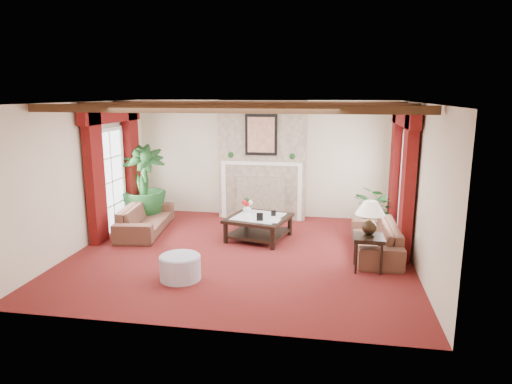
% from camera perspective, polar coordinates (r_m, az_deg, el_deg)
% --- Properties ---
extents(floor, '(6.00, 6.00, 0.00)m').
position_cam_1_polar(floor, '(8.38, -1.87, -7.68)').
color(floor, '#4C0D12').
rests_on(floor, ground).
extents(ceiling, '(6.00, 6.00, 0.00)m').
position_cam_1_polar(ceiling, '(7.88, -2.01, 11.11)').
color(ceiling, white).
rests_on(ceiling, floor).
extents(back_wall, '(6.00, 0.02, 2.70)m').
position_cam_1_polar(back_wall, '(10.69, 0.99, 4.16)').
color(back_wall, beige).
rests_on(back_wall, ground).
extents(left_wall, '(0.02, 5.50, 2.70)m').
position_cam_1_polar(left_wall, '(9.10, -20.81, 1.92)').
color(left_wall, beige).
rests_on(left_wall, ground).
extents(right_wall, '(0.02, 5.50, 2.70)m').
position_cam_1_polar(right_wall, '(7.99, 19.65, 0.67)').
color(right_wall, beige).
rests_on(right_wall, ground).
extents(ceiling_beams, '(6.00, 3.00, 0.12)m').
position_cam_1_polar(ceiling_beams, '(7.88, -2.01, 10.68)').
color(ceiling_beams, '#341F10').
rests_on(ceiling_beams, ceiling).
extents(fireplace, '(2.00, 0.52, 2.70)m').
position_cam_1_polar(fireplace, '(10.39, 0.85, 11.40)').
color(fireplace, tan).
rests_on(fireplace, ground).
extents(french_door_left, '(0.10, 1.10, 2.16)m').
position_cam_1_polar(french_door_left, '(9.86, -18.09, 7.44)').
color(french_door_left, white).
rests_on(french_door_left, ground).
extents(french_door_right, '(0.10, 1.10, 2.16)m').
position_cam_1_polar(french_door_right, '(8.86, 18.73, 6.91)').
color(french_door_right, white).
rests_on(french_door_right, ground).
extents(curtains_left, '(0.20, 2.40, 2.55)m').
position_cam_1_polar(curtains_left, '(9.78, -17.67, 9.90)').
color(curtains_left, '#4F0B0A').
rests_on(curtains_left, ground).
extents(curtains_right, '(0.20, 2.40, 2.55)m').
position_cam_1_polar(curtains_right, '(8.82, 18.20, 9.67)').
color(curtains_right, '#4F0B0A').
rests_on(curtains_right, ground).
extents(sofa_left, '(2.12, 1.05, 0.77)m').
position_cam_1_polar(sofa_left, '(9.83, -13.69, -2.64)').
color(sofa_left, '#330D15').
rests_on(sofa_left, ground).
extents(sofa_right, '(1.94, 0.67, 0.75)m').
position_cam_1_polar(sofa_right, '(8.54, 14.76, -5.06)').
color(sofa_right, '#330D15').
rests_on(sofa_right, ground).
extents(potted_palm, '(2.56, 2.62, 0.97)m').
position_cam_1_polar(potted_palm, '(10.55, -13.76, -1.09)').
color(potted_palm, black).
rests_on(potted_palm, ground).
extents(small_plant, '(1.88, 1.88, 0.78)m').
position_cam_1_polar(small_plant, '(9.77, 14.86, -2.77)').
color(small_plant, black).
rests_on(small_plant, ground).
extents(coffee_table, '(1.36, 1.36, 0.46)m').
position_cam_1_polar(coffee_table, '(9.11, 0.33, -4.49)').
color(coffee_table, black).
rests_on(coffee_table, ground).
extents(side_table, '(0.53, 0.53, 0.58)m').
position_cam_1_polar(side_table, '(7.77, 13.81, -7.42)').
color(side_table, black).
rests_on(side_table, ground).
extents(ottoman, '(0.64, 0.64, 0.37)m').
position_cam_1_polar(ottoman, '(7.32, -9.46, -9.31)').
color(ottoman, '#9C98AC').
rests_on(ottoman, ground).
extents(table_lamp, '(0.48, 0.48, 0.61)m').
position_cam_1_polar(table_lamp, '(7.59, 14.04, -3.20)').
color(table_lamp, black).
rests_on(table_lamp, side_table).
extents(flower_vase, '(0.21, 0.21, 0.17)m').
position_cam_1_polar(flower_vase, '(9.35, -1.12, -2.05)').
color(flower_vase, silver).
rests_on(flower_vase, coffee_table).
extents(book, '(0.22, 0.08, 0.29)m').
position_cam_1_polar(book, '(8.69, 1.63, -2.77)').
color(book, black).
rests_on(book, coffee_table).
extents(photo_frame_a, '(0.13, 0.05, 0.17)m').
position_cam_1_polar(photo_frame_a, '(8.70, 0.47, -3.15)').
color(photo_frame_a, black).
rests_on(photo_frame_a, coffee_table).
extents(photo_frame_b, '(0.10, 0.05, 0.13)m').
position_cam_1_polar(photo_frame_b, '(9.05, 2.20, -2.69)').
color(photo_frame_b, black).
rests_on(photo_frame_b, coffee_table).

